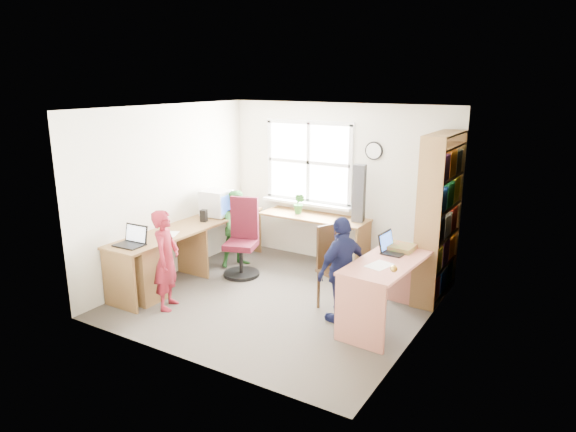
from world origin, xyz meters
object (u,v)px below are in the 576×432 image
(l_desk, at_px, (184,255))
(person_green, at_px, (239,229))
(swivel_chair, at_px, (242,242))
(wooden_chair, at_px, (337,264))
(right_desk, at_px, (387,278))
(person_red, at_px, (166,260))
(potted_plant, at_px, (299,204))
(cd_tower, at_px, (359,193))
(person_navy, at_px, (342,270))
(laptop_left, at_px, (132,240))
(crt_monitor, at_px, (217,203))
(laptop_right, at_px, (392,247))
(bookshelf, at_px, (439,221))

(l_desk, relative_size, person_green, 2.56)
(swivel_chair, distance_m, wooden_chair, 1.68)
(right_desk, distance_m, person_red, 2.62)
(person_green, bearing_deg, wooden_chair, -78.15)
(right_desk, bearing_deg, potted_plant, 148.93)
(cd_tower, xyz_separation_m, person_navy, (0.50, -1.57, -0.54))
(wooden_chair, height_order, laptop_left, wooden_chair)
(crt_monitor, height_order, person_navy, person_navy)
(laptop_right, xyz_separation_m, person_navy, (-0.40, -0.49, -0.20))
(laptop_left, height_order, laptop_right, laptop_right)
(laptop_left, height_order, person_green, person_green)
(right_desk, height_order, laptop_right, laptop_right)
(crt_monitor, distance_m, person_red, 1.64)
(bookshelf, height_order, laptop_right, bookshelf)
(right_desk, height_order, bookshelf, bookshelf)
(bookshelf, relative_size, potted_plant, 6.57)
(potted_plant, xyz_separation_m, person_green, (-0.67, -0.64, -0.33))
(crt_monitor, distance_m, laptop_right, 2.83)
(swivel_chair, xyz_separation_m, potted_plant, (0.42, 0.89, 0.43))
(right_desk, height_order, swivel_chair, swivel_chair)
(laptop_left, distance_m, potted_plant, 2.57)
(right_desk, relative_size, laptop_right, 3.82)
(cd_tower, height_order, potted_plant, cd_tower)
(potted_plant, relative_size, person_navy, 0.26)
(crt_monitor, bearing_deg, cd_tower, 20.05)
(crt_monitor, distance_m, potted_plant, 1.23)
(swivel_chair, distance_m, person_navy, 1.95)
(crt_monitor, xyz_separation_m, cd_tower, (1.92, 0.82, 0.21))
(laptop_right, bearing_deg, crt_monitor, 89.19)
(swivel_chair, distance_m, potted_plant, 1.08)
(laptop_right, height_order, person_red, person_red)
(cd_tower, bearing_deg, crt_monitor, -165.35)
(laptop_left, bearing_deg, potted_plant, 64.00)
(l_desk, relative_size, swivel_chair, 2.66)
(laptop_right, height_order, person_navy, person_navy)
(potted_plant, bearing_deg, wooden_chair, -44.54)
(cd_tower, bearing_deg, person_red, -130.35)
(laptop_left, height_order, person_navy, person_navy)
(l_desk, bearing_deg, wooden_chair, 13.09)
(person_green, bearing_deg, swivel_chair, -106.78)
(right_desk, xyz_separation_m, person_navy, (-0.47, -0.17, 0.07))
(bookshelf, relative_size, cd_tower, 2.56)
(potted_plant, height_order, person_red, person_red)
(laptop_left, xyz_separation_m, cd_tower, (1.95, 2.43, 0.35))
(wooden_chair, bearing_deg, crt_monitor, -168.34)
(l_desk, relative_size, wooden_chair, 2.84)
(swivel_chair, height_order, laptop_left, swivel_chair)
(wooden_chair, relative_size, laptop_left, 2.88)
(l_desk, bearing_deg, crt_monitor, 100.80)
(potted_plant, xyz_separation_m, person_navy, (1.43, -1.50, -0.29))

